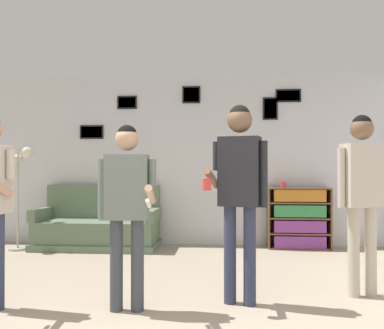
# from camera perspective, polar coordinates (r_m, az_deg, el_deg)

# --- Properties ---
(wall_back) EXTENTS (8.66, 0.08, 2.70)m
(wall_back) POSITION_cam_1_polar(r_m,az_deg,el_deg) (6.81, -0.33, 0.73)
(wall_back) COLOR silver
(wall_back) RESTS_ON ground_plane
(couch) EXTENTS (1.85, 0.80, 0.94)m
(couch) POSITION_cam_1_polar(r_m,az_deg,el_deg) (6.73, -12.42, -8.23)
(couch) COLOR #5B7056
(couch) RESTS_ON ground_plane
(bookshelf) EXTENTS (0.93, 0.30, 0.92)m
(bookshelf) POSITION_cam_1_polar(r_m,az_deg,el_deg) (6.69, 14.04, -6.94)
(bookshelf) COLOR brown
(bookshelf) RESTS_ON ground_plane
(floor_lamp) EXTENTS (0.37, 0.40, 1.53)m
(floor_lamp) POSITION_cam_1_polar(r_m,az_deg,el_deg) (6.85, -22.18, -1.36)
(floor_lamp) COLOR #ADA89E
(floor_lamp) RESTS_ON ground_plane
(person_player_foreground_center) EXTENTS (0.51, 0.43, 1.59)m
(person_player_foreground_center) POSITION_cam_1_polar(r_m,az_deg,el_deg) (3.69, -8.68, -4.38)
(person_player_foreground_center) COLOR #3D4247
(person_player_foreground_center) RESTS_ON ground_plane
(person_watcher_holding_cup) EXTENTS (0.56, 0.41, 1.78)m
(person_watcher_holding_cup) POSITION_cam_1_polar(r_m,az_deg,el_deg) (3.84, 6.36, -2.08)
(person_watcher_holding_cup) COLOR #2D334C
(person_watcher_holding_cup) RESTS_ON ground_plane
(person_spectator_near_bookshelf) EXTENTS (0.48, 0.29, 1.72)m
(person_spectator_near_bookshelf) POSITION_cam_1_polar(r_m,az_deg,el_deg) (4.38, 21.72, -2.43)
(person_spectator_near_bookshelf) COLOR #B7AD99
(person_spectator_near_bookshelf) RESTS_ON ground_plane
(drinking_cup) EXTENTS (0.09, 0.09, 0.09)m
(drinking_cup) POSITION_cam_1_polar(r_m,az_deg,el_deg) (6.62, 12.09, -2.62)
(drinking_cup) COLOR red
(drinking_cup) RESTS_ON bookshelf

